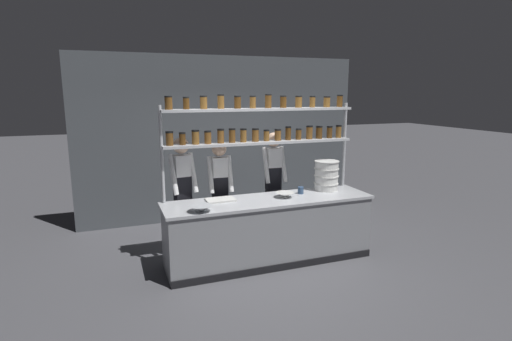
% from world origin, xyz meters
% --- Properties ---
extents(ground_plane, '(40.00, 40.00, 0.00)m').
position_xyz_m(ground_plane, '(0.00, 0.00, 0.00)').
color(ground_plane, '#4C4C51').
extents(back_wall, '(5.37, 0.12, 3.05)m').
position_xyz_m(back_wall, '(0.00, 2.31, 1.52)').
color(back_wall, '#4C5156').
rests_on(back_wall, ground_plane).
extents(prep_counter, '(2.97, 0.76, 0.92)m').
position_xyz_m(prep_counter, '(0.00, -0.00, 0.46)').
color(prep_counter, gray).
rests_on(prep_counter, ground_plane).
extents(spice_shelf_unit, '(2.86, 0.28, 2.36)m').
position_xyz_m(spice_shelf_unit, '(-0.01, 0.33, 1.88)').
color(spice_shelf_unit, '#B7BABF').
rests_on(spice_shelf_unit, ground_plane).
extents(chef_left, '(0.40, 0.33, 1.77)m').
position_xyz_m(chef_left, '(-1.11, 0.55, 1.03)').
color(chef_left, black).
rests_on(chef_left, ground_plane).
extents(chef_center, '(0.38, 0.30, 1.68)m').
position_xyz_m(chef_center, '(-0.55, 0.60, 0.97)').
color(chef_center, black).
rests_on(chef_center, ground_plane).
extents(chef_right, '(0.37, 0.31, 1.77)m').
position_xyz_m(chef_right, '(0.37, 0.72, 1.03)').
color(chef_right, black).
rests_on(chef_right, ground_plane).
extents(container_stack, '(0.37, 0.37, 0.45)m').
position_xyz_m(container_stack, '(1.01, 0.18, 1.15)').
color(container_stack, white).
rests_on(container_stack, prep_counter).
extents(cutting_board, '(0.40, 0.26, 0.02)m').
position_xyz_m(cutting_board, '(-0.66, 0.16, 0.93)').
color(cutting_board, silver).
rests_on(cutting_board, prep_counter).
extents(prep_bowl_near_left, '(0.27, 0.27, 0.07)m').
position_xyz_m(prep_bowl_near_left, '(0.24, 0.00, 0.96)').
color(prep_bowl_near_left, silver).
rests_on(prep_bowl_near_left, prep_counter).
extents(prep_bowl_center_front, '(0.30, 0.30, 0.08)m').
position_xyz_m(prep_bowl_center_front, '(-1.03, -0.25, 0.96)').
color(prep_bowl_center_front, '#B2B7BC').
rests_on(prep_bowl_center_front, prep_counter).
extents(serving_cup_front, '(0.09, 0.09, 0.10)m').
position_xyz_m(serving_cup_front, '(0.55, 0.11, 0.97)').
color(serving_cup_front, '#334C70').
rests_on(serving_cup_front, prep_counter).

